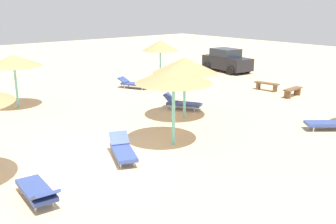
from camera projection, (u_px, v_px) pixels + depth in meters
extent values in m
plane|color=#DBBA8C|center=(98.00, 163.00, 12.79)|extent=(80.00, 80.00, 0.00)
cylinder|color=#6BC6BC|center=(16.00, 86.00, 19.29)|extent=(0.12, 0.12, 2.20)
cone|color=tan|center=(14.00, 61.00, 18.95)|extent=(2.67, 2.67, 0.54)
cylinder|color=#6BC6BC|center=(173.00, 113.00, 14.17)|extent=(0.12, 0.12, 2.42)
cone|color=tan|center=(174.00, 75.00, 13.79)|extent=(2.77, 2.77, 0.60)
cylinder|color=#6BC6BC|center=(184.00, 95.00, 17.51)|extent=(0.12, 0.12, 2.19)
cone|color=tan|center=(185.00, 65.00, 17.15)|extent=(2.87, 2.87, 0.68)
cylinder|color=#6BC6BC|center=(160.00, 68.00, 24.30)|extent=(0.12, 0.12, 2.33)
cone|color=tan|center=(160.00, 45.00, 23.92)|extent=(2.25, 2.25, 0.64)
cube|color=#33478C|center=(124.00, 152.00, 12.95)|extent=(1.82, 1.25, 0.12)
cube|color=#33478C|center=(119.00, 138.00, 13.63)|extent=(0.69, 0.78, 0.41)
cylinder|color=silver|center=(114.00, 151.00, 13.49)|extent=(0.06, 0.06, 0.22)
cylinder|color=silver|center=(127.00, 150.00, 13.62)|extent=(0.06, 0.06, 0.22)
cylinder|color=silver|center=(121.00, 165.00, 12.39)|extent=(0.06, 0.06, 0.22)
cylinder|color=silver|center=(134.00, 163.00, 12.51)|extent=(0.06, 0.06, 0.22)
cube|color=#33478C|center=(184.00, 104.00, 19.18)|extent=(1.80, 1.38, 0.12)
cube|color=#33478C|center=(169.00, 97.00, 19.38)|extent=(0.70, 0.77, 0.45)
cylinder|color=silver|center=(171.00, 107.00, 19.23)|extent=(0.06, 0.06, 0.22)
cylinder|color=silver|center=(174.00, 105.00, 19.63)|extent=(0.06, 0.06, 0.22)
cylinder|color=silver|center=(195.00, 109.00, 18.82)|extent=(0.06, 0.06, 0.22)
cylinder|color=silver|center=(197.00, 107.00, 19.21)|extent=(0.06, 0.06, 0.22)
cube|color=#33478C|center=(36.00, 190.00, 10.35)|extent=(1.75, 0.78, 0.12)
cube|color=#33478C|center=(46.00, 195.00, 9.66)|extent=(0.57, 0.68, 0.34)
cylinder|color=silver|center=(53.00, 202.00, 10.04)|extent=(0.06, 0.06, 0.22)
cylinder|color=silver|center=(35.00, 207.00, 9.80)|extent=(0.06, 0.06, 0.22)
cylinder|color=silver|center=(38.00, 185.00, 10.98)|extent=(0.06, 0.06, 0.22)
cylinder|color=silver|center=(22.00, 190.00, 10.74)|extent=(0.06, 0.06, 0.22)
cube|color=#33478C|center=(326.00, 123.00, 16.05)|extent=(1.57, 1.72, 0.12)
cylinder|color=silver|center=(310.00, 126.00, 16.30)|extent=(0.06, 0.06, 0.22)
cylinder|color=silver|center=(314.00, 129.00, 15.88)|extent=(0.06, 0.06, 0.22)
cube|color=#33478C|center=(135.00, 84.00, 23.86)|extent=(1.81, 1.32, 0.12)
cube|color=#33478C|center=(124.00, 80.00, 24.12)|extent=(0.74, 0.80, 0.35)
cylinder|color=silver|center=(125.00, 87.00, 23.95)|extent=(0.06, 0.06, 0.22)
cylinder|color=silver|center=(128.00, 85.00, 24.33)|extent=(0.06, 0.06, 0.22)
cylinder|color=silver|center=(142.00, 88.00, 23.48)|extent=(0.06, 0.06, 0.22)
cylinder|color=silver|center=(145.00, 87.00, 23.86)|extent=(0.06, 0.06, 0.22)
cube|color=brown|center=(267.00, 83.00, 23.25)|extent=(1.54, 0.61, 0.08)
cube|color=brown|center=(258.00, 86.00, 23.67)|extent=(0.17, 0.37, 0.41)
cube|color=brown|center=(275.00, 89.00, 22.97)|extent=(0.17, 0.37, 0.41)
cube|color=brown|center=(293.00, 89.00, 21.72)|extent=(0.52, 1.53, 0.08)
cube|color=brown|center=(288.00, 95.00, 21.42)|extent=(0.37, 0.15, 0.41)
cube|color=brown|center=(297.00, 92.00, 22.16)|extent=(0.37, 0.15, 0.41)
cube|color=black|center=(227.00, 63.00, 29.78)|extent=(4.16, 2.14, 0.90)
cube|color=#262D38|center=(226.00, 52.00, 29.74)|extent=(2.16, 1.77, 0.60)
cylinder|color=black|center=(248.00, 69.00, 29.27)|extent=(0.66, 0.29, 0.64)
cylinder|color=black|center=(230.00, 71.00, 28.33)|extent=(0.66, 0.29, 0.64)
cylinder|color=black|center=(224.00, 64.00, 31.43)|extent=(0.66, 0.29, 0.64)
cylinder|color=black|center=(207.00, 66.00, 30.49)|extent=(0.66, 0.29, 0.64)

